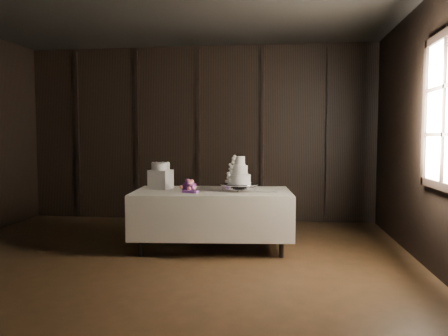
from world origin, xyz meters
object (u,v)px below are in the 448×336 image
Objects in this scene: display_table at (212,217)px; cake_stand at (239,187)px; bouquet at (188,186)px; box_pedestal at (161,179)px; wedding_cake at (237,173)px; small_cake at (161,166)px.

display_table is 0.52m from cake_stand.
cake_stand is 0.65m from bouquet.
box_pedestal reaches higher than cake_stand.
bouquet is at bearing -157.23° from display_table.
wedding_cake is 1.03m from small_cake.
small_cake is at bearing 0.00° from box_pedestal.
cake_stand is at bearing 14.73° from bouquet.
wedding_cake is at bearing -5.31° from small_cake.
display_table is 7.97× the size of box_pedestal.
small_cake is at bearing 175.61° from cake_stand.
cake_stand is 1.86× the size of box_pedestal.
wedding_cake reaches higher than bouquet.
bouquet reaches higher than display_table.
wedding_cake is 0.64m from bouquet.
display_table is at bearing -177.27° from cake_stand.
wedding_cake is (0.32, 0.00, 0.57)m from display_table.
bouquet is (-0.28, -0.15, 0.41)m from display_table.
box_pedestal is (-1.05, 0.08, 0.08)m from cake_stand.
box_pedestal reaches higher than display_table.
wedding_cake reaches higher than small_cake.
small_cake is (-1.02, 0.09, 0.07)m from wedding_cake.
bouquet is at bearing 172.14° from wedding_cake.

